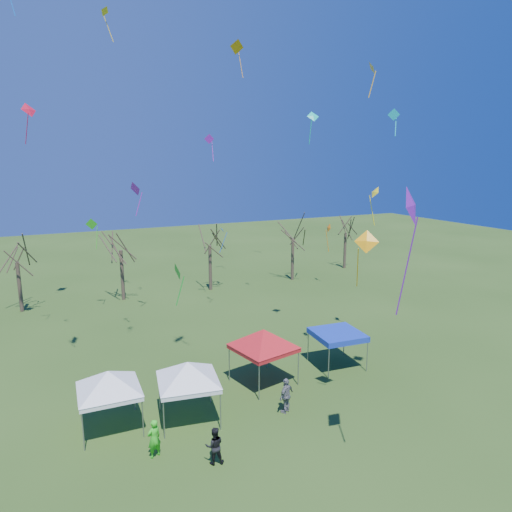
{
  "coord_description": "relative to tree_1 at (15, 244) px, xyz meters",
  "views": [
    {
      "loc": [
        -8.72,
        -17.39,
        12.5
      ],
      "look_at": [
        1.0,
        3.0,
        7.81
      ],
      "focal_mm": 32.0,
      "sensor_mm": 36.0,
      "label": 1
    }
  ],
  "objects": [
    {
      "name": "tree_4",
      "position": [
        26.12,
        -0.65,
        0.27
      ],
      "size": [
        3.58,
        3.58,
        7.89
      ],
      "color": "#3D2D21",
      "rests_on": "ground"
    },
    {
      "name": "kite_17",
      "position": [
        22.17,
        -18.05,
        4.66
      ],
      "size": [
        0.66,
        0.95,
        2.66
      ],
      "rotation": [
        0.0,
        0.0,
        4.52
      ],
      "color": "yellow",
      "rests_on": "ground"
    },
    {
      "name": "kite_3",
      "position": [
        19.27,
        -1.89,
        16.74
      ],
      "size": [
        1.41,
        0.86,
        3.31
      ],
      "rotation": [
        0.0,
        0.0,
        3.21
      ],
      "color": "#FF9E0D",
      "rests_on": "ground"
    },
    {
      "name": "kite_22",
      "position": [
        17.97,
        -1.07,
        0.09
      ],
      "size": [
        0.79,
        0.87,
        2.49
      ],
      "rotation": [
        0.0,
        0.0,
        1.38
      ],
      "color": "blue",
      "rests_on": "ground"
    },
    {
      "name": "kite_12",
      "position": [
        28.07,
        -4.32,
        0.14
      ],
      "size": [
        0.48,
        0.98,
        2.95
      ],
      "rotation": [
        0.0,
        0.0,
        4.51
      ],
      "color": "orange",
      "rests_on": "ground"
    },
    {
      "name": "kite_19",
      "position": [
        14.79,
        -6.67,
        8.42
      ],
      "size": [
        0.82,
        0.57,
        2.17
      ],
      "rotation": [
        0.0,
        0.0,
        2.97
      ],
      "color": "purple",
      "rests_on": "ground"
    },
    {
      "name": "tree_1",
      "position": [
        0.0,
        0.0,
        0.0
      ],
      "size": [
        3.42,
        3.42,
        7.54
      ],
      "color": "#3D2D21",
      "rests_on": "ground"
    },
    {
      "name": "kite_25",
      "position": [
        19.87,
        -22.04,
        9.16
      ],
      "size": [
        0.6,
        0.53,
        1.47
      ],
      "rotation": [
        0.0,
        0.0,
        2.46
      ],
      "color": "#0EC7D6",
      "rests_on": "ground"
    },
    {
      "name": "kite_2",
      "position": [
        2.0,
        -1.72,
        10.58
      ],
      "size": [
        1.48,
        1.37,
        3.15
      ],
      "rotation": [
        0.0,
        0.0,
        0.63
      ],
      "color": "red",
      "rests_on": "ground"
    },
    {
      "name": "kite_5",
      "position": [
        13.39,
        -30.48,
        5.2
      ],
      "size": [
        1.42,
        1.15,
        4.49
      ],
      "rotation": [
        0.0,
        0.0,
        0.57
      ],
      "color": "purple",
      "rests_on": "ground"
    },
    {
      "name": "tree_2",
      "position": [
        8.4,
        -0.27,
        0.5
      ],
      "size": [
        3.71,
        3.71,
        8.18
      ],
      "color": "#3D2D21",
      "rests_on": "ground"
    },
    {
      "name": "kite_11",
      "position": [
        8.82,
        -6.58,
        4.68
      ],
      "size": [
        1.0,
        1.31,
        2.6
      ],
      "rotation": [
        0.0,
        0.0,
        1.99
      ],
      "color": "purple",
      "rests_on": "ground"
    },
    {
      "name": "kite_1",
      "position": [
        8.06,
        -20.37,
        1.3
      ],
      "size": [
        0.49,
        0.95,
        2.17
      ],
      "rotation": [
        0.0,
        0.0,
        1.59
      ],
      "color": "#179A24",
      "rests_on": "ground"
    },
    {
      "name": "tent_blue",
      "position": [
        17.98,
        -20.29,
        -3.75
      ],
      "size": [
        3.06,
        3.06,
        2.22
      ],
      "rotation": [
        0.0,
        0.0,
        -0.09
      ],
      "color": "gray",
      "rests_on": "ground"
    },
    {
      "name": "kite_9",
      "position": [
        17.58,
        -22.88,
        11.21
      ],
      "size": [
        0.68,
        0.79,
        1.76
      ],
      "rotation": [
        0.0,
        0.0,
        1.07
      ],
      "color": "gold",
      "rests_on": "ground"
    },
    {
      "name": "tent_white_mid",
      "position": [
        7.87,
        -22.17,
        -2.96
      ],
      "size": [
        3.93,
        3.93,
        3.51
      ],
      "rotation": [
        0.0,
        0.0,
        -0.17
      ],
      "color": "gray",
      "rests_on": "ground"
    },
    {
      "name": "kite_18",
      "position": [
        18.33,
        -16.32,
        9.5
      ],
      "size": [
        0.91,
        0.7,
        2.09
      ],
      "rotation": [
        0.0,
        0.0,
        6.11
      ],
      "color": "#0ED3AA",
      "rests_on": "ground"
    },
    {
      "name": "tent_white_west",
      "position": [
        4.27,
        -21.37,
        -3.02
      ],
      "size": [
        3.9,
        3.9,
        3.44
      ],
      "rotation": [
        0.0,
        0.0,
        -0.03
      ],
      "color": "gray",
      "rests_on": "ground"
    },
    {
      "name": "kite_26",
      "position": [
        7.67,
        -4.46,
        17.44
      ],
      "size": [
        1.0,
        1.0,
        2.43
      ],
      "rotation": [
        0.0,
        0.0,
        3.91
      ],
      "color": "yellow",
      "rests_on": "ground"
    },
    {
      "name": "tent_red",
      "position": [
        12.87,
        -20.33,
        -2.76
      ],
      "size": [
        4.17,
        4.17,
        3.76
      ],
      "rotation": [
        0.0,
        0.0,
        0.21
      ],
      "color": "gray",
      "rests_on": "ground"
    },
    {
      "name": "ground",
      "position": [
        10.77,
        -24.65,
        -5.79
      ],
      "size": [
        140.0,
        140.0,
        0.0
      ],
      "primitive_type": "plane",
      "color": "#2A4917",
      "rests_on": "ground"
    },
    {
      "name": "kite_27",
      "position": [
        15.45,
        -25.68,
        3.1
      ],
      "size": [
        1.23,
        1.16,
        2.77
      ],
      "rotation": [
        0.0,
        0.0,
        5.59
      ],
      "color": "#FFA00D",
      "rests_on": "ground"
    },
    {
      "name": "tree_3",
      "position": [
        16.8,
        -0.6,
        0.29
      ],
      "size": [
        3.59,
        3.59,
        7.91
      ],
      "color": "#3D2D21",
      "rests_on": "ground"
    },
    {
      "name": "kite_13",
      "position": [
        5.82,
        -3.04,
        1.69
      ],
      "size": [
        0.99,
        0.75,
        2.52
      ],
      "rotation": [
        0.0,
        0.0,
        2.77
      ],
      "color": "#24A118",
      "rests_on": "ground"
    },
    {
      "name": "person_dark",
      "position": [
        7.83,
        -25.85,
        -4.98
      ],
      "size": [
        0.92,
        0.79,
        1.63
      ],
      "primitive_type": "imported",
      "rotation": [
        0.0,
        0.0,
        2.89
      ],
      "color": "black",
      "rests_on": "ground"
    },
    {
      "name": "person_grey",
      "position": [
        12.51,
        -23.65,
        -4.87
      ],
      "size": [
        1.16,
        0.89,
        1.84
      ],
      "primitive_type": "imported",
      "rotation": [
        0.0,
        0.0,
        3.62
      ],
      "color": "slate",
      "rests_on": "ground"
    },
    {
      "name": "tree_5",
      "position": [
        34.49,
        1.42,
        -0.06
      ],
      "size": [
        3.39,
        3.39,
        7.46
      ],
      "color": "#3D2D21",
      "rests_on": "ground"
    },
    {
      "name": "person_green",
      "position": [
        5.65,
        -24.33,
        -4.93
      ],
      "size": [
        0.73,
        0.6,
        1.73
      ],
      "primitive_type": "imported",
      "rotation": [
        0.0,
        0.0,
        3.47
      ],
      "color": "#30D221",
      "rests_on": "ground"
    }
  ]
}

